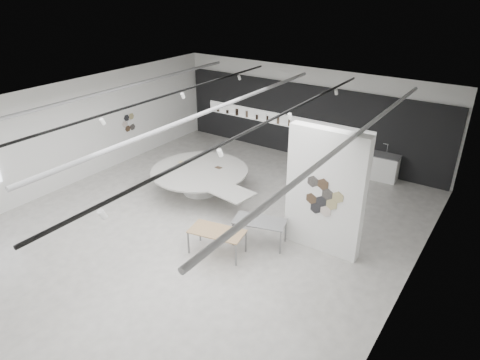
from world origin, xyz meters
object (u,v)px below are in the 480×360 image
Objects in this scene: partition_column at (325,192)px; sample_table_stone at (260,223)px; sample_table_wood at (217,233)px; display_island at (201,178)px; kitchen_counter at (375,165)px.

sample_table_stone is at bearing -152.70° from partition_column.
display_island is at bearing 135.87° from sample_table_wood.
kitchen_counter is at bearing 53.12° from display_island.
sample_table_stone is at bearing -104.27° from kitchen_counter.
kitchen_counter is at bearing 78.63° from sample_table_stone.
sample_table_wood is 1.30m from sample_table_stone.
display_island is 2.57× the size of kitchen_counter.
sample_table_stone is (-1.56, -0.81, -1.10)m from partition_column.
sample_table_stone reaches higher than sample_table_wood.
partition_column is 2.07m from sample_table_stone.
partition_column reaches higher than sample_table_wood.
sample_table_stone is (0.73, 1.07, 0.03)m from sample_table_wood.
partition_column is 2.17× the size of sample_table_wood.
display_island is 3.79m from sample_table_stone.
display_island is (-5.01, 0.76, -1.23)m from partition_column.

